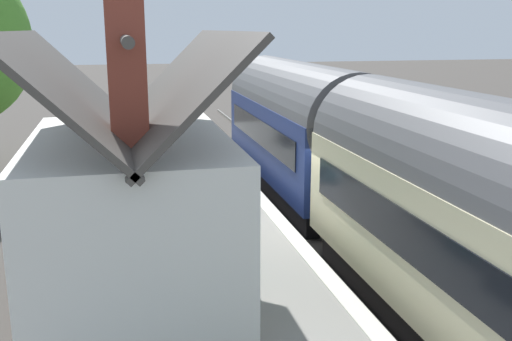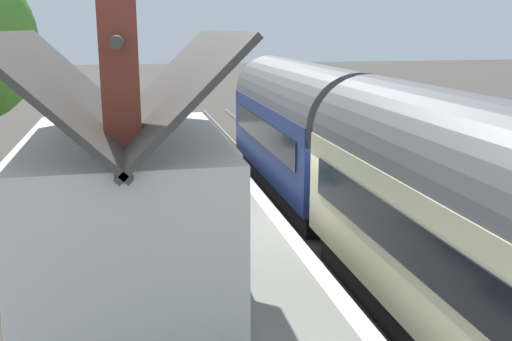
% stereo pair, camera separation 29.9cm
% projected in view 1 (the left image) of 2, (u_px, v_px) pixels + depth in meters
% --- Properties ---
extents(ground_plane, '(160.00, 160.00, 0.00)m').
position_uv_depth(ground_plane, '(337.00, 262.00, 13.80)').
color(ground_plane, '#423D38').
extents(platform, '(32.00, 5.42, 0.84)m').
position_uv_depth(platform, '(179.00, 260.00, 12.86)').
color(platform, gray).
rests_on(platform, ground).
extents(platform_edge_coping, '(32.00, 0.36, 0.02)m').
position_uv_depth(platform_edge_coping, '(290.00, 232.00, 13.33)').
color(platform_edge_coping, beige).
rests_on(platform_edge_coping, platform).
extents(rail_near, '(52.00, 0.08, 0.14)m').
position_uv_depth(rail_near, '(401.00, 254.00, 14.14)').
color(rail_near, gray).
rests_on(rail_near, ground).
extents(rail_far, '(52.00, 0.08, 0.14)m').
position_uv_depth(rail_far, '(345.00, 259.00, 13.82)').
color(rail_far, gray).
rests_on(rail_far, ground).
extents(train, '(19.25, 2.73, 4.32)m').
position_uv_depth(train, '(359.00, 159.00, 14.49)').
color(train, black).
rests_on(train, ground).
extents(station_building, '(5.79, 3.59, 5.72)m').
position_uv_depth(station_building, '(133.00, 203.00, 10.30)').
color(station_building, white).
rests_on(station_building, platform).
extents(bench_near_building, '(1.41, 0.47, 0.88)m').
position_uv_depth(bench_near_building, '(178.00, 136.00, 22.54)').
color(bench_near_building, brown).
rests_on(bench_near_building, platform).
extents(planter_corner_building, '(0.81, 0.32, 0.58)m').
position_uv_depth(planter_corner_building, '(175.00, 177.00, 17.18)').
color(planter_corner_building, black).
rests_on(planter_corner_building, platform).
extents(planter_under_sign, '(1.09, 0.32, 0.58)m').
position_uv_depth(planter_under_sign, '(211.00, 177.00, 17.19)').
color(planter_under_sign, teal).
rests_on(planter_under_sign, platform).
extents(planter_bench_right, '(0.48, 0.48, 0.83)m').
position_uv_depth(planter_bench_right, '(190.00, 160.00, 18.61)').
color(planter_bench_right, teal).
rests_on(planter_bench_right, platform).
extents(station_sign_board, '(0.96, 0.06, 1.57)m').
position_uv_depth(station_sign_board, '(214.00, 140.00, 17.98)').
color(station_sign_board, black).
rests_on(station_sign_board, platform).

